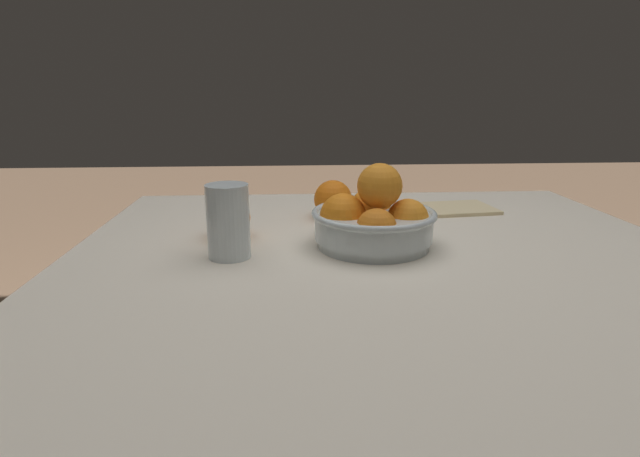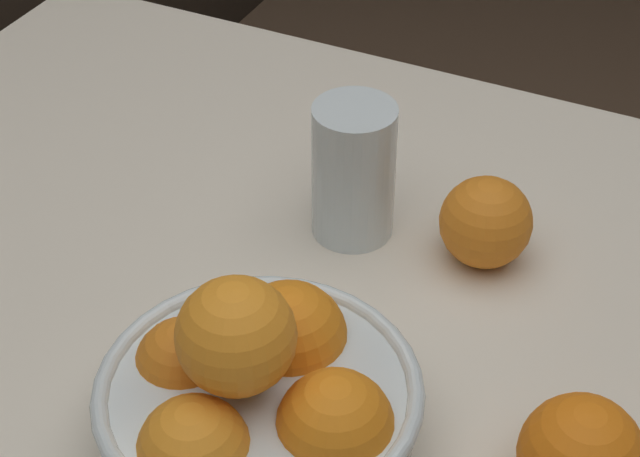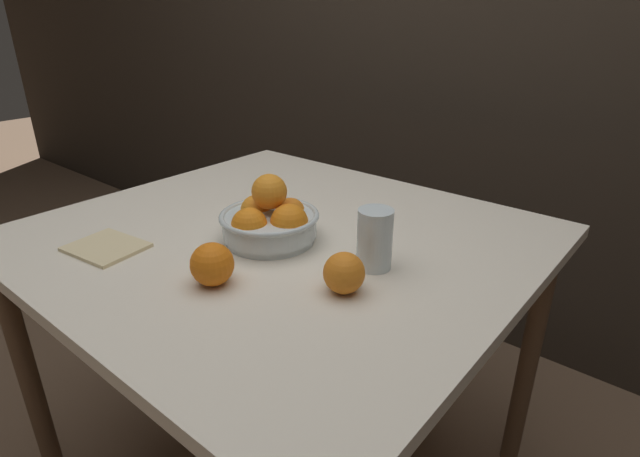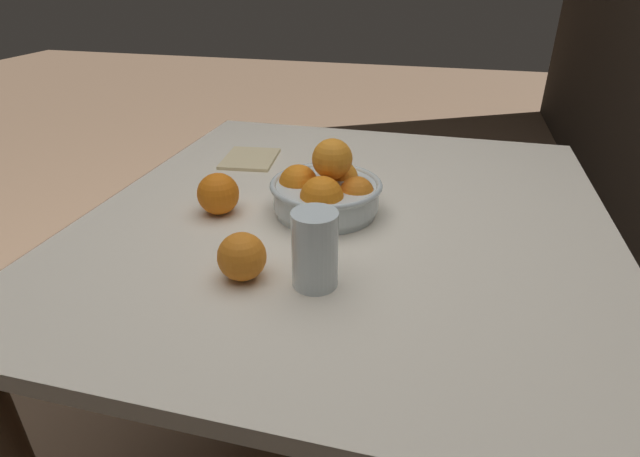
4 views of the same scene
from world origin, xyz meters
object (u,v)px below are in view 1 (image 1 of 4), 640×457
(orange_loose_near_bowl, at_px, (333,199))
(orange_loose_front, at_px, (230,218))
(fruit_bowl, at_px, (373,220))
(juice_glass, at_px, (229,223))

(orange_loose_near_bowl, relative_size, orange_loose_front, 1.07)
(fruit_bowl, height_order, orange_loose_near_bowl, fruit_bowl)
(juice_glass, relative_size, orange_loose_front, 1.60)
(fruit_bowl, bearing_deg, juice_glass, 9.12)
(orange_loose_near_bowl, bearing_deg, orange_loose_front, 33.03)
(juice_glass, bearing_deg, orange_loose_near_bowl, -128.37)
(orange_loose_front, bearing_deg, fruit_bowl, 164.47)
(fruit_bowl, bearing_deg, orange_loose_near_bowl, -75.56)
(orange_loose_front, bearing_deg, orange_loose_near_bowl, -146.97)
(juice_glass, height_order, orange_loose_near_bowl, juice_glass)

